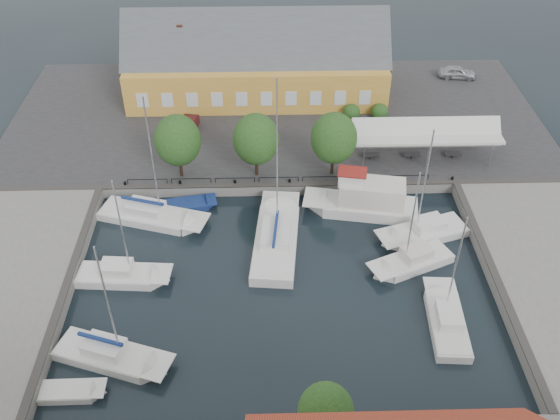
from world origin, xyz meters
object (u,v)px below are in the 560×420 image
object	(u,v)px
tent_canopy	(426,134)
west_boat_c	(122,277)
center_sailboat	(276,240)
launch_sw	(72,393)
west_boat_d	(111,357)
west_boat_a	(151,217)
trawler	(365,202)
east_boat_b	(412,263)
warehouse	(251,64)
car_silver	(457,72)
launch_nw	(189,206)
east_boat_c	(446,322)
car_red	(186,128)
east_boat_a	(424,234)

from	to	relation	value
tent_canopy	west_boat_c	xyz separation A→B (m)	(-26.50, -15.01, -3.42)
center_sailboat	launch_sw	distance (m)	19.86
center_sailboat	launch_sw	size ratio (longest dim) A/B	3.50
west_boat_c	west_boat_d	size ratio (longest dim) A/B	0.90
west_boat_a	trawler	bearing A→B (deg)	1.94
east_boat_b	warehouse	bearing A→B (deg)	115.08
car_silver	launch_nw	size ratio (longest dim) A/B	0.87
east_boat_b	east_boat_c	bearing A→B (deg)	-78.42
east_boat_c	launch_nw	size ratio (longest dim) A/B	2.01
launch_sw	west_boat_d	bearing A→B (deg)	53.12
center_sailboat	east_boat_c	bearing A→B (deg)	-37.21
car_red	center_sailboat	xyz separation A→B (m)	(8.80, -15.94, -1.39)
west_boat_c	tent_canopy	bearing A→B (deg)	29.53
launch_sw	east_boat_c	bearing A→B (deg)	11.63
west_boat_d	trawler	bearing A→B (deg)	39.02
tent_canopy	east_boat_c	distance (m)	20.66
center_sailboat	launch_nw	distance (m)	9.28
car_red	east_boat_b	size ratio (longest dim) A/B	0.46
west_boat_d	launch_nw	distance (m)	17.32
car_red	launch_nw	xyz separation A→B (m)	(1.08, -10.80, -1.67)
west_boat_a	launch_sw	size ratio (longest dim) A/B	2.94
east_boat_a	east_boat_c	distance (m)	9.79
warehouse	west_boat_c	bearing A→B (deg)	-108.94
car_silver	car_red	world-z (taller)	car_red
east_boat_b	west_boat_a	size ratio (longest dim) A/B	0.77
east_boat_a	east_boat_b	xyz separation A→B (m)	(-1.68, -3.55, -0.00)
east_boat_a	trawler	bearing A→B (deg)	142.96
launch_nw	center_sailboat	bearing A→B (deg)	-33.69
center_sailboat	west_boat_d	distance (m)	16.48
tent_canopy	east_boat_a	xyz separation A→B (m)	(-1.88, -10.46, -3.42)
car_silver	west_boat_a	xyz separation A→B (m)	(-32.81, -24.40, -1.46)
east_boat_a	east_boat_b	bearing A→B (deg)	-115.28
center_sailboat	east_boat_a	bearing A→B (deg)	2.72
center_sailboat	trawler	bearing A→B (deg)	27.00
east_boat_c	launch_nw	world-z (taller)	east_boat_c
tent_canopy	launch_sw	xyz separation A→B (m)	(-27.97, -25.53, -3.59)
warehouse	car_silver	distance (m)	24.46
center_sailboat	launch_sw	world-z (taller)	center_sailboat
warehouse	car_red	distance (m)	11.44
car_red	west_boat_a	distance (m)	12.80
tent_canopy	east_boat_b	xyz separation A→B (m)	(-3.55, -14.02, -3.42)
warehouse	west_boat_a	distance (m)	23.56
trawler	east_boat_a	xyz separation A→B (m)	(4.57, -3.45, -0.75)
trawler	launch_nw	bearing A→B (deg)	175.97
tent_canopy	launch_nw	size ratio (longest dim) A/B	2.82
warehouse	west_boat_c	world-z (taller)	warehouse
launch_nw	car_silver	bearing A→B (deg)	37.40
warehouse	center_sailboat	world-z (taller)	center_sailboat
tent_canopy	west_boat_d	bearing A→B (deg)	-138.67
car_red	warehouse	bearing A→B (deg)	63.79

